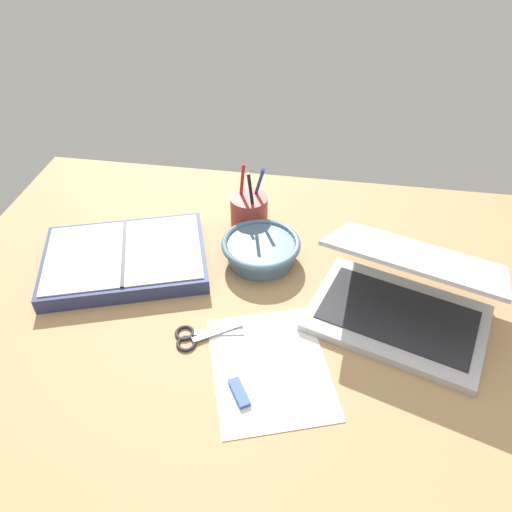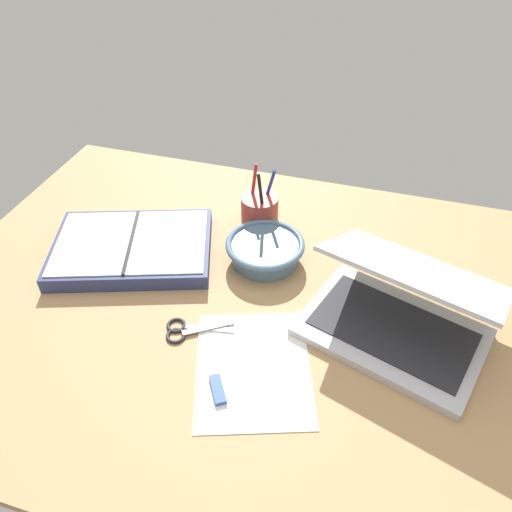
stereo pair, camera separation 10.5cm
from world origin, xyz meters
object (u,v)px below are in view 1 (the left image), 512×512
object	(u,v)px
laptop	(404,297)
planner	(125,259)
scissors	(194,337)
pen_cup	(249,212)
bowl	(261,249)

from	to	relation	value
laptop	planner	xyz separation A→B (cm)	(-60.36, 5.50, -2.97)
planner	scissors	world-z (taller)	planner
pen_cup	scissors	world-z (taller)	pen_cup
planner	pen_cup	bearing A→B (deg)	17.85
bowl	planner	size ratio (longest dim) A/B	0.43
laptop	bowl	distance (cm)	32.98
laptop	pen_cup	bearing A→B (deg)	163.68
pen_cup	laptop	bearing A→B (deg)	-34.36
bowl	pen_cup	distance (cm)	12.78
scissors	bowl	bearing A→B (deg)	47.85
bowl	pen_cup	size ratio (longest dim) A/B	1.06
laptop	planner	distance (cm)	60.68
planner	scissors	size ratio (longest dim) A/B	3.07
bowl	scissors	size ratio (longest dim) A/B	1.32
planner	bowl	bearing A→B (deg)	-5.78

